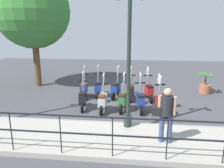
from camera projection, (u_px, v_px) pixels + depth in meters
name	position (u px, v px, depth m)	size (l,w,h in m)	color
ground_plane	(123.00, 105.00, 9.63)	(28.00, 28.00, 0.00)	#424247
promenade_walkway	(116.00, 139.00, 6.57)	(2.20, 20.00, 0.15)	#A39E93
fence_railing	(112.00, 129.00, 5.36)	(0.04, 16.03, 1.07)	black
lamp_post_near	(129.00, 66.00, 6.74)	(0.26, 0.90, 4.52)	#232D28
pedestrian_with_bag	(166.00, 111.00, 6.02)	(0.37, 0.66, 1.59)	#384C70
tree_large	(32.00, 11.00, 11.85)	(4.06, 4.06, 6.22)	brown
potted_palm	(205.00, 85.00, 11.27)	(1.06, 0.66, 1.05)	#9E5B3D
scooter_near_0	(161.00, 102.00, 8.52)	(1.21, 0.52, 1.54)	black
scooter_near_1	(140.00, 100.00, 8.80)	(1.23, 0.44, 1.54)	black
scooter_near_2	(123.00, 99.00, 8.89)	(1.23, 0.44, 1.54)	black
scooter_near_3	(103.00, 101.00, 8.75)	(1.23, 0.44, 1.54)	black
scooter_near_4	(83.00, 98.00, 9.08)	(1.23, 0.45, 1.54)	black
scooter_far_0	(149.00, 90.00, 10.16)	(1.22, 0.49, 1.54)	black
scooter_far_1	(131.00, 90.00, 10.24)	(1.23, 0.44, 1.54)	black
scooter_far_2	(116.00, 88.00, 10.51)	(1.21, 0.51, 1.54)	black
scooter_far_3	(98.00, 87.00, 10.67)	(1.23, 0.44, 1.54)	black
scooter_far_4	(84.00, 88.00, 10.48)	(1.23, 0.44, 1.54)	black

